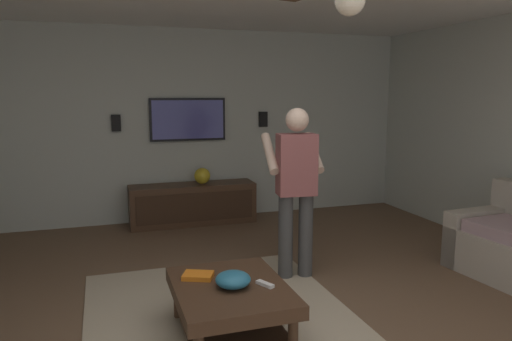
{
  "coord_description": "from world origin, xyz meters",
  "views": [
    {
      "loc": [
        -2.88,
        1.07,
        1.77
      ],
      "look_at": [
        0.67,
        -0.08,
        1.17
      ],
      "focal_mm": 33.58,
      "sensor_mm": 36.0,
      "label": 1
    }
  ],
  "objects_px": {
    "tv": "(188,119)",
    "wall_speaker_right": "(116,123)",
    "remote_white": "(265,284)",
    "media_console": "(193,204)",
    "person_standing": "(296,183)",
    "bowl": "(233,280)",
    "book": "(198,276)",
    "vase_round": "(202,176)",
    "coffee_table": "(230,299)",
    "wall_speaker_left": "(263,119)"
  },
  "relations": [
    {
      "from": "tv",
      "to": "wall_speaker_right",
      "type": "bearing_deg",
      "value": -90.78
    },
    {
      "from": "tv",
      "to": "remote_white",
      "type": "relative_size",
      "value": 6.98
    },
    {
      "from": "media_console",
      "to": "wall_speaker_right",
      "type": "xyz_separation_m",
      "value": [
        0.25,
        0.96,
        1.11
      ]
    },
    {
      "from": "person_standing",
      "to": "bowl",
      "type": "bearing_deg",
      "value": 145.22
    },
    {
      "from": "person_standing",
      "to": "book",
      "type": "height_order",
      "value": "person_standing"
    },
    {
      "from": "media_console",
      "to": "remote_white",
      "type": "height_order",
      "value": "media_console"
    },
    {
      "from": "tv",
      "to": "remote_white",
      "type": "distance_m",
      "value": 3.65
    },
    {
      "from": "wall_speaker_right",
      "to": "vase_round",
      "type": "bearing_deg",
      "value": -103.67
    },
    {
      "from": "remote_white",
      "to": "book",
      "type": "distance_m",
      "value": 0.52
    },
    {
      "from": "bowl",
      "to": "remote_white",
      "type": "xyz_separation_m",
      "value": [
        -0.04,
        -0.23,
        -0.05
      ]
    },
    {
      "from": "book",
      "to": "remote_white",
      "type": "bearing_deg",
      "value": 169.83
    },
    {
      "from": "media_console",
      "to": "person_standing",
      "type": "bearing_deg",
      "value": 14.77
    },
    {
      "from": "bowl",
      "to": "book",
      "type": "distance_m",
      "value": 0.32
    },
    {
      "from": "bowl",
      "to": "book",
      "type": "xyz_separation_m",
      "value": [
        0.25,
        0.2,
        -0.04
      ]
    },
    {
      "from": "wall_speaker_right",
      "to": "book",
      "type": "bearing_deg",
      "value": -172.18
    },
    {
      "from": "coffee_table",
      "to": "vase_round",
      "type": "relative_size",
      "value": 4.55
    },
    {
      "from": "coffee_table",
      "to": "person_standing",
      "type": "relative_size",
      "value": 0.61
    },
    {
      "from": "bowl",
      "to": "book",
      "type": "bearing_deg",
      "value": 39.47
    },
    {
      "from": "coffee_table",
      "to": "bowl",
      "type": "bearing_deg",
      "value": -168.84
    },
    {
      "from": "coffee_table",
      "to": "remote_white",
      "type": "xyz_separation_m",
      "value": [
        -0.09,
        -0.24,
        0.12
      ]
    },
    {
      "from": "book",
      "to": "wall_speaker_left",
      "type": "relative_size",
      "value": 1.0
    },
    {
      "from": "coffee_table",
      "to": "wall_speaker_right",
      "type": "relative_size",
      "value": 4.55
    },
    {
      "from": "person_standing",
      "to": "wall_speaker_left",
      "type": "relative_size",
      "value": 7.45
    },
    {
      "from": "media_console",
      "to": "vase_round",
      "type": "relative_size",
      "value": 7.73
    },
    {
      "from": "media_console",
      "to": "book",
      "type": "xyz_separation_m",
      "value": [
        -2.98,
        0.51,
        0.14
      ]
    },
    {
      "from": "remote_white",
      "to": "person_standing",
      "type": "bearing_deg",
      "value": -58.94
    },
    {
      "from": "book",
      "to": "vase_round",
      "type": "bearing_deg",
      "value": -78.38
    },
    {
      "from": "coffee_table",
      "to": "vase_round",
      "type": "bearing_deg",
      "value": -8.12
    },
    {
      "from": "vase_round",
      "to": "coffee_table",
      "type": "bearing_deg",
      "value": 171.88
    },
    {
      "from": "coffee_table",
      "to": "vase_round",
      "type": "height_order",
      "value": "vase_round"
    },
    {
      "from": "media_console",
      "to": "tv",
      "type": "distance_m",
      "value": 1.17
    },
    {
      "from": "wall_speaker_left",
      "to": "book",
      "type": "bearing_deg",
      "value": 153.41
    },
    {
      "from": "remote_white",
      "to": "book",
      "type": "bearing_deg",
      "value": 29.56
    },
    {
      "from": "tv",
      "to": "book",
      "type": "xyz_separation_m",
      "value": [
        -3.22,
        0.51,
        -1.0
      ]
    },
    {
      "from": "wall_speaker_left",
      "to": "media_console",
      "type": "bearing_deg",
      "value": 102.95
    },
    {
      "from": "coffee_table",
      "to": "remote_white",
      "type": "bearing_deg",
      "value": -110.45
    },
    {
      "from": "vase_round",
      "to": "wall_speaker_left",
      "type": "xyz_separation_m",
      "value": [
        0.27,
        -0.97,
        0.74
      ]
    },
    {
      "from": "wall_speaker_left",
      "to": "wall_speaker_right",
      "type": "xyz_separation_m",
      "value": [
        0.0,
        2.06,
        -0.02
      ]
    },
    {
      "from": "bowl",
      "to": "wall_speaker_right",
      "type": "height_order",
      "value": "wall_speaker_right"
    },
    {
      "from": "wall_speaker_right",
      "to": "bowl",
      "type": "bearing_deg",
      "value": -169.44
    },
    {
      "from": "remote_white",
      "to": "wall_speaker_left",
      "type": "relative_size",
      "value": 0.68
    },
    {
      "from": "bowl",
      "to": "tv",
      "type": "bearing_deg",
      "value": -5.08
    },
    {
      "from": "remote_white",
      "to": "wall_speaker_right",
      "type": "xyz_separation_m",
      "value": [
        3.53,
        0.88,
        0.97
      ]
    },
    {
      "from": "person_standing",
      "to": "book",
      "type": "relative_size",
      "value": 7.45
    },
    {
      "from": "bowl",
      "to": "wall_speaker_right",
      "type": "distance_m",
      "value": 3.66
    },
    {
      "from": "coffee_table",
      "to": "person_standing",
      "type": "xyz_separation_m",
      "value": [
        0.95,
        -0.9,
        0.64
      ]
    },
    {
      "from": "coffee_table",
      "to": "wall_speaker_left",
      "type": "bearing_deg",
      "value": -22.46
    },
    {
      "from": "remote_white",
      "to": "media_console",
      "type": "bearing_deg",
      "value": -27.71
    },
    {
      "from": "remote_white",
      "to": "wall_speaker_left",
      "type": "height_order",
      "value": "wall_speaker_left"
    },
    {
      "from": "remote_white",
      "to": "book",
      "type": "height_order",
      "value": "book"
    }
  ]
}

